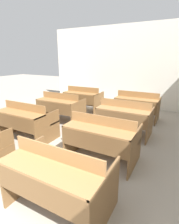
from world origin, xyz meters
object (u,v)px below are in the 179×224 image
at_px(bench_second_right, 102,137).
at_px(bench_back_right, 137,105).
at_px(bench_third_left, 61,107).
at_px(bench_second_left, 26,120).
at_px(bench_front_right, 58,177).
at_px(bench_third_right, 124,117).
at_px(bench_back_left, 83,98).

xyz_separation_m(bench_second_right, bench_back_right, (0.00, 2.59, 0.00)).
bearing_deg(bench_third_left, bench_second_left, -89.73).
distance_m(bench_front_right, bench_third_left, 3.22).
bearing_deg(bench_third_left, bench_third_right, 0.05).
distance_m(bench_second_left, bench_back_left, 2.59).
height_order(bench_front_right, bench_second_right, same).
bearing_deg(bench_third_right, bench_back_right, 90.17).
relative_size(bench_front_right, bench_back_left, 1.00).
bearing_deg(bench_back_left, bench_front_right, -63.53).
distance_m(bench_front_right, bench_third_right, 2.58).
relative_size(bench_second_right, bench_back_right, 1.00).
xyz_separation_m(bench_second_left, bench_back_right, (1.93, 2.58, 0.00)).
distance_m(bench_second_left, bench_back_right, 3.22).
xyz_separation_m(bench_second_left, bench_third_left, (-0.01, 1.31, 0.00)).
height_order(bench_third_left, bench_third_right, same).
bearing_deg(bench_second_left, bench_second_right, -0.28).
bearing_deg(bench_second_right, bench_third_left, 145.72).
relative_size(bench_second_left, bench_back_right, 1.00).
xyz_separation_m(bench_third_left, bench_third_right, (1.94, 0.00, 0.00)).
bearing_deg(bench_third_left, bench_front_right, -53.14).
bearing_deg(bench_third_left, bench_back_right, 33.38).
bearing_deg(bench_third_right, bench_second_right, -90.28).
height_order(bench_second_right, bench_back_left, same).
bearing_deg(bench_front_right, bench_third_left, 126.86).
height_order(bench_front_right, bench_third_left, same).
relative_size(bench_third_right, bench_back_right, 1.00).
bearing_deg(bench_back_right, bench_second_right, -90.06).
height_order(bench_front_right, bench_third_right, same).
bearing_deg(bench_second_right, bench_third_right, 89.72).
distance_m(bench_third_left, bench_third_right, 1.94).
xyz_separation_m(bench_third_left, bench_back_right, (1.93, 1.27, 0.00)).
bearing_deg(bench_back_left, bench_third_left, -90.43).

